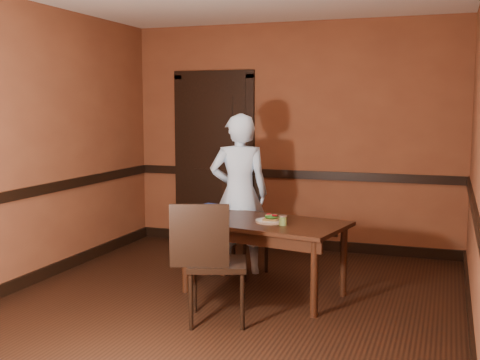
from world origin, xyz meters
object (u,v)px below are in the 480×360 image
Objects in this scene: chair_near at (217,261)px; food_tub at (212,209)px; cheese_saucer at (220,215)px; person at (239,194)px; dining_table at (264,258)px; chair_far at (239,226)px; sauce_jar at (283,220)px; sandwich_plate at (271,220)px.

food_tub is (-0.45, 1.02, 0.23)m from chair_near.
cheese_saucer is (-0.30, 0.83, 0.21)m from chair_near.
person is at bearing -97.10° from chair_near.
food_tub is (-0.60, 0.23, 0.38)m from dining_table.
dining_table is 0.72m from chair_far.
sauce_jar is at bearing -137.69° from chair_near.
cheese_saucer is 0.70× the size of food_tub.
sandwich_plate is 0.52m from cheese_saucer.
sauce_jar reaches higher than food_tub.
cheese_saucer is (0.01, -0.57, -0.12)m from person.
cheese_saucer is (-0.65, 0.17, -0.02)m from sauce_jar.
cheese_saucer is (-0.01, -0.52, 0.20)m from chair_far.
chair_near is (0.29, -1.35, -0.01)m from chair_far.
chair_far is 1.03× the size of chair_near.
food_tub is (-0.81, 0.36, -0.00)m from sauce_jar.
chair_far reaches higher than dining_table.
sauce_jar is (0.66, -0.74, -0.10)m from person.
sandwich_plate is (0.51, -0.58, 0.20)m from chair_far.
sauce_jar is 0.56× the size of cheese_saucer.
chair_far is 0.42m from food_tub.
chair_far is 0.55m from cheese_saucer.
chair_far is at bearing 89.42° from cheese_saucer.
dining_table is 1.49× the size of chair_near.
person is 1.00m from sauce_jar.
dining_table is at bearing 157.29° from sandwich_plate.
food_tub is at bearing -85.51° from chair_near.
sauce_jar is at bearing -36.23° from sandwich_plate.
chair_near is 3.43× the size of sandwich_plate.
chair_near is at bearing -106.20° from sandwich_plate.
chair_near is 1.14m from food_tub.
sandwich_plate is at bearing -11.32° from dining_table.
dining_table is 0.37m from sandwich_plate.
chair_near is 0.79m from sauce_jar.
chair_near is 1.47m from person.
chair_near reaches higher than cheese_saucer.
person is at bearing 120.74° from chair_far.
dining_table is at bearing -4.42° from cheese_saucer.
cheese_saucer is 0.25m from food_tub.
cheese_saucer is at bearing 70.31° from person.
chair_far is at bearing 85.24° from person.
person reaches higher than chair_near.
cheese_saucer is (-0.44, 0.03, 0.36)m from dining_table.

